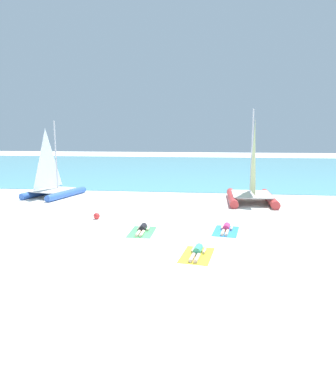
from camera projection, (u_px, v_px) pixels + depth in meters
name	position (u px, v px, depth m)	size (l,w,h in m)	color
ground_plane	(176.00, 198.00, 23.92)	(120.00, 120.00, 0.00)	white
ocean_water	(192.00, 167.00, 45.70)	(120.00, 40.00, 0.05)	#5BB2C1
sailboat_red	(251.00, 189.00, 22.24)	(3.02, 4.70, 6.11)	#CC3838
sailboat_blue	(53.00, 185.00, 24.37)	(3.55, 4.66, 5.42)	blue
towel_left	(142.00, 232.00, 15.63)	(1.10, 1.90, 0.01)	#4CB266
sunbather_left	(142.00, 229.00, 15.67)	(0.54, 1.56, 0.30)	black
towel_middle	(197.00, 255.00, 12.63)	(1.10, 1.90, 0.01)	yellow
sunbather_middle	(197.00, 251.00, 12.67)	(0.63, 1.57, 0.30)	#3FB28C
towel_right	(226.00, 231.00, 15.74)	(1.10, 1.90, 0.01)	#338CD8
sunbather_right	(226.00, 228.00, 15.78)	(0.64, 1.57, 0.30)	#D83372
beach_ball	(97.00, 216.00, 17.99)	(0.34, 0.34, 0.34)	red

